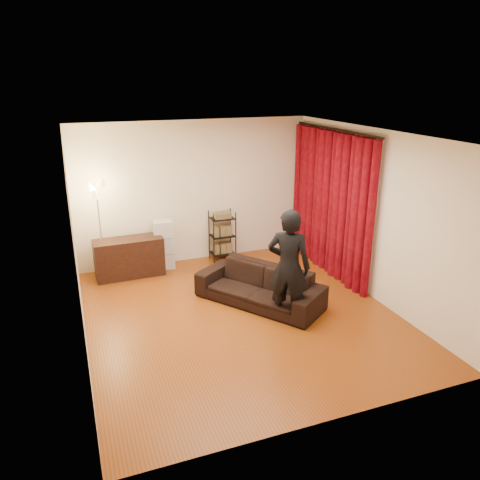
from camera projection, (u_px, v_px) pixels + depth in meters
name	position (u px, v px, depth m)	size (l,w,h in m)	color
floor	(241.00, 315.00, 7.13)	(5.00, 5.00, 0.00)	#8C3C16
ceiling	(241.00, 135.00, 6.24)	(5.00, 5.00, 0.00)	white
wall_back	(195.00, 192.00, 8.89)	(5.00, 5.00, 0.00)	white
wall_front	(332.00, 308.00, 4.48)	(5.00, 5.00, 0.00)	white
wall_left	(75.00, 250.00, 5.94)	(5.00, 5.00, 0.00)	white
wall_right	(373.00, 215.00, 7.43)	(5.00, 5.00, 0.00)	white
curtain_rod	(335.00, 129.00, 7.98)	(0.04, 0.04, 2.65)	black
curtain	(330.00, 203.00, 8.41)	(0.22, 2.65, 2.55)	maroon
sofa	(259.00, 286.00, 7.41)	(2.03, 0.79, 0.59)	black
person	(289.00, 267.00, 6.69)	(0.63, 0.41, 1.72)	black
media_cabinet	(129.00, 257.00, 8.42)	(1.21, 0.45, 0.71)	#311911
storage_boxes	(164.00, 245.00, 8.73)	(0.37, 0.30, 0.93)	beige
wire_shelf	(222.00, 236.00, 9.14)	(0.45, 0.31, 0.98)	black
floor_lamp	(101.00, 233.00, 8.02)	(0.32, 0.32, 1.80)	silver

